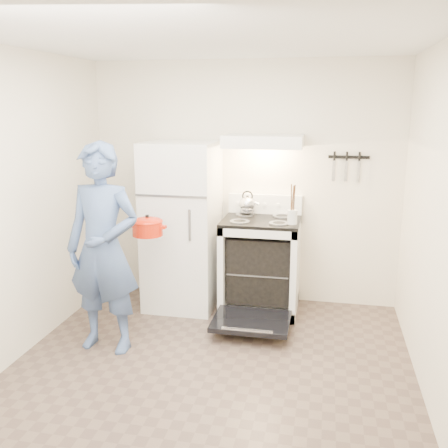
{
  "coord_description": "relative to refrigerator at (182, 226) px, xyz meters",
  "views": [
    {
      "loc": [
        0.84,
        -3.31,
        2.06
      ],
      "look_at": [
        -0.05,
        1.0,
        1.0
      ],
      "focal_mm": 40.0,
      "sensor_mm": 36.0,
      "label": 1
    }
  ],
  "objects": [
    {
      "name": "back_wall",
      "position": [
        0.58,
        0.35,
        0.4
      ],
      "size": [
        3.2,
        0.02,
        2.5
      ],
      "primitive_type": "cube",
      "color": "beige",
      "rests_on": "ground"
    },
    {
      "name": "person",
      "position": [
        -0.37,
        -1.06,
        0.04
      ],
      "size": [
        0.67,
        0.47,
        1.78
      ],
      "primitive_type": "imported",
      "rotation": [
        0.0,
        0.0,
        -0.06
      ],
      "color": "#394C7E",
      "rests_on": "floor"
    },
    {
      "name": "floor",
      "position": [
        0.58,
        -1.45,
        -0.85
      ],
      "size": [
        3.6,
        3.6,
        0.0
      ],
      "primitive_type": "plane",
      "color": "brown",
      "rests_on": "ground"
    },
    {
      "name": "knife_strip",
      "position": [
        1.63,
        0.33,
        0.7
      ],
      "size": [
        0.4,
        0.02,
        0.03
      ],
      "primitive_type": "cube",
      "color": "black",
      "rests_on": "back_wall"
    },
    {
      "name": "range_hood",
      "position": [
        0.81,
        0.1,
        0.86
      ],
      "size": [
        0.76,
        0.5,
        0.12
      ],
      "primitive_type": "cube",
      "color": "white",
      "rests_on": "back_wall"
    },
    {
      "name": "cooktop",
      "position": [
        0.81,
        0.02,
        0.09
      ],
      "size": [
        0.76,
        0.65,
        0.03
      ],
      "primitive_type": "cube",
      "color": "black",
      "rests_on": "stove_body"
    },
    {
      "name": "tea_kettle",
      "position": [
        0.64,
        0.2,
        0.22
      ],
      "size": [
        0.2,
        0.17,
        0.25
      ],
      "primitive_type": null,
      "color": "#BBBBC0",
      "rests_on": "cooktop"
    },
    {
      "name": "refrigerator",
      "position": [
        0.0,
        0.0,
        0.0
      ],
      "size": [
        0.7,
        0.7,
        1.7
      ],
      "primitive_type": "cube",
      "color": "white",
      "rests_on": "floor"
    },
    {
      "name": "pizza_stone",
      "position": [
        0.81,
        0.05,
        -0.4
      ],
      "size": [
        0.34,
        0.34,
        0.02
      ],
      "primitive_type": "cylinder",
      "color": "#936E52",
      "rests_on": "oven_rack"
    },
    {
      "name": "backsplash",
      "position": [
        0.81,
        0.31,
        0.2
      ],
      "size": [
        0.76,
        0.07,
        0.2
      ],
      "primitive_type": "cube",
      "color": "white",
      "rests_on": "cooktop"
    },
    {
      "name": "oven_door",
      "position": [
        0.81,
        -0.57,
        -0.72
      ],
      "size": [
        0.7,
        0.54,
        0.04
      ],
      "primitive_type": "cube",
      "color": "black",
      "rests_on": "floor"
    },
    {
      "name": "dutch_oven",
      "position": [
        -0.11,
        -0.7,
        0.14
      ],
      "size": [
        0.34,
        0.27,
        0.23
      ],
      "primitive_type": null,
      "color": "red",
      "rests_on": "person"
    },
    {
      "name": "stove_body",
      "position": [
        0.81,
        0.02,
        -0.39
      ],
      "size": [
        0.76,
        0.65,
        0.92
      ],
      "primitive_type": "cube",
      "color": "white",
      "rests_on": "floor"
    },
    {
      "name": "oven_rack",
      "position": [
        0.81,
        0.02,
        -0.41
      ],
      "size": [
        0.6,
        0.52,
        0.01
      ],
      "primitive_type": "cube",
      "color": "slate",
      "rests_on": "stove_body"
    },
    {
      "name": "utensil_jar",
      "position": [
        1.13,
        -0.24,
        0.2
      ],
      "size": [
        0.11,
        0.11,
        0.13
      ],
      "primitive_type": "cylinder",
      "rotation": [
        0.0,
        0.0,
        0.23
      ],
      "color": "silver",
      "rests_on": "cooktop"
    }
  ]
}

